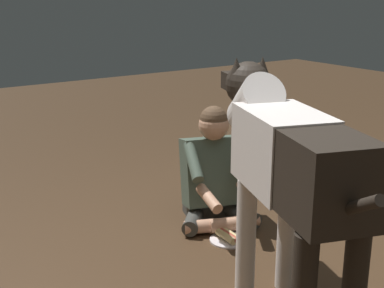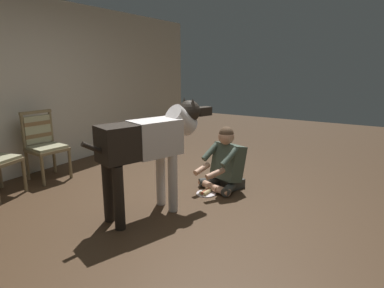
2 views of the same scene
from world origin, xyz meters
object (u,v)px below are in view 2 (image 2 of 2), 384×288
object	(u,v)px
large_dog	(151,142)
hot_dog_on_plate	(206,192)
dining_chair_right_of_pair	(43,142)
person_sitting_on_floor	(225,163)

from	to	relation	value
large_dog	hot_dog_on_plate	bearing A→B (deg)	-18.75
dining_chair_right_of_pair	hot_dog_on_plate	size ratio (longest dim) A/B	3.95
dining_chair_right_of_pair	person_sitting_on_floor	size ratio (longest dim) A/B	1.17
dining_chair_right_of_pair	large_dog	bearing A→B (deg)	-93.01
dining_chair_right_of_pair	large_dog	world-z (taller)	large_dog
person_sitting_on_floor	large_dog	xyz separation A→B (m)	(-1.09, 0.37, 0.47)
person_sitting_on_floor	large_dog	size ratio (longest dim) A/B	0.54
person_sitting_on_floor	hot_dog_on_plate	bearing A→B (deg)	161.25
person_sitting_on_floor	large_dog	distance (m)	1.25
large_dog	person_sitting_on_floor	bearing A→B (deg)	-18.75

